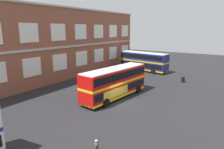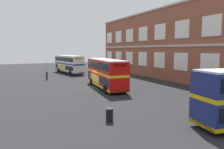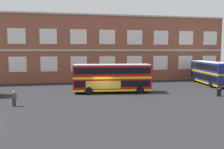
# 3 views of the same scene
# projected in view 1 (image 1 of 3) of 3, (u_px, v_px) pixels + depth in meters

# --- Properties ---
(ground_plane) EXTENTS (120.00, 120.00, 0.00)m
(ground_plane) POSITION_uv_depth(u_px,v_px,m) (106.00, 100.00, 26.57)
(ground_plane) COLOR #232326
(brick_terminal_building) EXTENTS (54.77, 8.19, 12.91)m
(brick_terminal_building) POSITION_uv_depth(u_px,v_px,m) (30.00, 46.00, 34.16)
(brick_terminal_building) COLOR brown
(brick_terminal_building) RESTS_ON ground
(double_decker_middle) EXTENTS (11.20, 3.67, 4.07)m
(double_decker_middle) POSITION_uv_depth(u_px,v_px,m) (115.00, 82.00, 27.15)
(double_decker_middle) COLOR red
(double_decker_middle) RESTS_ON ground
(double_decker_far) EXTENTS (4.11, 11.25, 4.07)m
(double_decker_far) POSITION_uv_depth(u_px,v_px,m) (144.00, 61.00, 44.68)
(double_decker_far) COLOR navy
(double_decker_far) RESTS_ON ground
(waiting_passenger) EXTENTS (0.62, 0.39, 1.70)m
(waiting_passenger) POSITION_uv_depth(u_px,v_px,m) (97.00, 149.00, 14.16)
(waiting_passenger) COLOR black
(waiting_passenger) RESTS_ON ground
(station_litter_bin) EXTENTS (0.60, 0.60, 1.03)m
(station_litter_bin) POSITION_uv_depth(u_px,v_px,m) (183.00, 79.00, 35.34)
(station_litter_bin) COLOR black
(station_litter_bin) RESTS_ON ground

